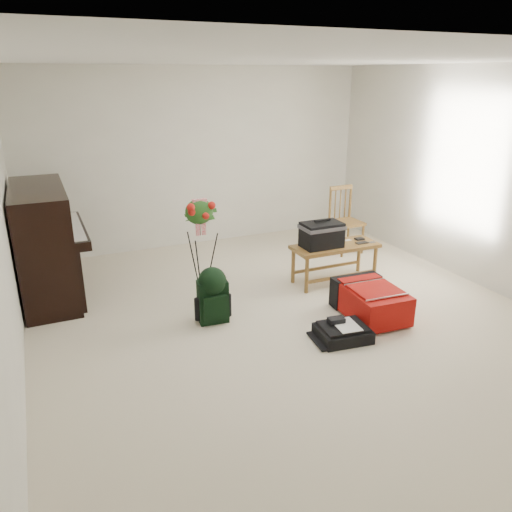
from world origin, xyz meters
name	(u,v)px	position (x,y,z in m)	size (l,w,h in m)	color
floor	(287,317)	(0.00, 0.00, 0.00)	(5.00, 5.50, 0.01)	beige
ceiling	(293,59)	(0.00, 0.00, 2.50)	(5.00, 5.50, 0.01)	white
wall_back	(200,158)	(0.00, 2.75, 1.25)	(5.00, 0.04, 2.50)	white
wall_right	(483,179)	(2.50, 0.00, 1.25)	(0.04, 5.50, 2.50)	white
piano	(46,245)	(-2.19, 1.60, 0.60)	(0.71, 1.50, 1.25)	black
bench	(326,238)	(0.83, 0.63, 0.57)	(1.05, 0.43, 0.81)	olive
dining_chair	(345,221)	(1.70, 1.53, 0.45)	(0.41, 0.41, 0.92)	olive
red_suitcase	(367,299)	(0.79, -0.27, 0.18)	(0.57, 0.81, 0.33)	#B11607
black_duffel	(343,332)	(0.27, -0.61, 0.07)	(0.52, 0.44, 0.20)	black
green_backpack	(213,292)	(-0.73, 0.23, 0.32)	(0.31, 0.29, 0.58)	black
flower_stand	(201,253)	(-0.70, 0.66, 0.59)	(0.40, 0.40, 1.22)	black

